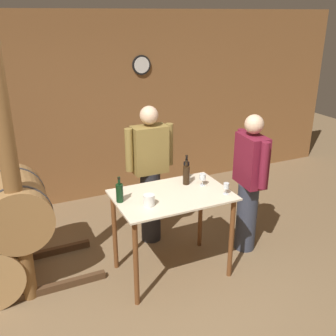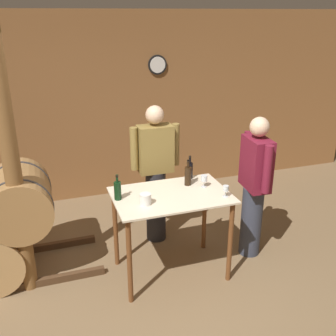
{
  "view_description": "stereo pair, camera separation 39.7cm",
  "coord_description": "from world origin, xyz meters",
  "px_view_note": "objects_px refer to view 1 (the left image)",
  "views": [
    {
      "loc": [
        -1.4,
        -2.65,
        2.65
      ],
      "look_at": [
        0.16,
        0.7,
        1.19
      ],
      "focal_mm": 42.0,
      "sensor_mm": 36.0,
      "label": 1
    },
    {
      "loc": [
        -1.03,
        -2.79,
        2.65
      ],
      "look_at": [
        0.16,
        0.7,
        1.19
      ],
      "focal_mm": 42.0,
      "sensor_mm": 36.0,
      "label": 2
    }
  ],
  "objects_px": {
    "wine_bottle_left": "(186,175)",
    "wine_glass_near_left": "(203,177)",
    "wine_glass_near_center": "(226,186)",
    "person_host": "(249,182)",
    "ice_bucket": "(149,200)",
    "person_visitor_with_scarf": "(150,173)",
    "wine_bottle_far_left": "(120,192)",
    "wine_bottle_center": "(186,169)",
    "wooden_post": "(10,171)"
  },
  "relations": [
    {
      "from": "wine_bottle_left",
      "to": "wine_glass_near_left",
      "type": "distance_m",
      "value": 0.18
    },
    {
      "from": "wine_glass_near_center",
      "to": "person_host",
      "type": "bearing_deg",
      "value": 29.34
    },
    {
      "from": "ice_bucket",
      "to": "person_visitor_with_scarf",
      "type": "relative_size",
      "value": 0.07
    },
    {
      "from": "wine_bottle_far_left",
      "to": "wine_bottle_center",
      "type": "height_order",
      "value": "wine_bottle_center"
    },
    {
      "from": "wine_bottle_far_left",
      "to": "wine_bottle_left",
      "type": "xyz_separation_m",
      "value": [
        0.78,
        0.11,
        0.01
      ]
    },
    {
      "from": "wine_bottle_far_left",
      "to": "wine_glass_near_center",
      "type": "height_order",
      "value": "wine_bottle_far_left"
    },
    {
      "from": "wooden_post",
      "to": "ice_bucket",
      "type": "height_order",
      "value": "wooden_post"
    },
    {
      "from": "wine_glass_near_center",
      "to": "wine_glass_near_left",
      "type": "bearing_deg",
      "value": 110.8
    },
    {
      "from": "wooden_post",
      "to": "wine_bottle_far_left",
      "type": "xyz_separation_m",
      "value": [
        0.93,
        -0.17,
        -0.31
      ]
    },
    {
      "from": "wooden_post",
      "to": "wine_bottle_far_left",
      "type": "height_order",
      "value": "wooden_post"
    },
    {
      "from": "person_host",
      "to": "wine_glass_near_center",
      "type": "bearing_deg",
      "value": -150.66
    },
    {
      "from": "wooden_post",
      "to": "wine_bottle_center",
      "type": "bearing_deg",
      "value": 3.0
    },
    {
      "from": "wooden_post",
      "to": "wine_bottle_center",
      "type": "height_order",
      "value": "wooden_post"
    },
    {
      "from": "wine_glass_near_left",
      "to": "ice_bucket",
      "type": "bearing_deg",
      "value": -164.5
    },
    {
      "from": "ice_bucket",
      "to": "wine_glass_near_center",
      "type": "bearing_deg",
      "value": -6.81
    },
    {
      "from": "wine_bottle_far_left",
      "to": "wine_bottle_center",
      "type": "bearing_deg",
      "value": 17.18
    },
    {
      "from": "person_host",
      "to": "person_visitor_with_scarf",
      "type": "xyz_separation_m",
      "value": [
        -0.94,
        0.66,
        0.03
      ]
    },
    {
      "from": "wine_bottle_left",
      "to": "person_visitor_with_scarf",
      "type": "xyz_separation_m",
      "value": [
        -0.19,
        0.55,
        -0.15
      ]
    },
    {
      "from": "wine_bottle_left",
      "to": "person_host",
      "type": "distance_m",
      "value": 0.78
    },
    {
      "from": "wooden_post",
      "to": "person_host",
      "type": "relative_size",
      "value": 1.64
    },
    {
      "from": "wine_bottle_center",
      "to": "person_host",
      "type": "xyz_separation_m",
      "value": [
        0.67,
        -0.27,
        -0.17
      ]
    },
    {
      "from": "ice_bucket",
      "to": "person_host",
      "type": "height_order",
      "value": "person_host"
    },
    {
      "from": "wine_glass_near_left",
      "to": "person_host",
      "type": "relative_size",
      "value": 0.08
    },
    {
      "from": "wooden_post",
      "to": "person_host",
      "type": "height_order",
      "value": "wooden_post"
    },
    {
      "from": "person_host",
      "to": "person_visitor_with_scarf",
      "type": "distance_m",
      "value": 1.15
    },
    {
      "from": "wine_glass_near_center",
      "to": "person_host",
      "type": "height_order",
      "value": "person_host"
    },
    {
      "from": "person_visitor_with_scarf",
      "to": "wine_bottle_left",
      "type": "bearing_deg",
      "value": -70.48
    },
    {
      "from": "wine_bottle_left",
      "to": "wine_glass_near_left",
      "type": "height_order",
      "value": "wine_bottle_left"
    },
    {
      "from": "wine_glass_near_left",
      "to": "wine_glass_near_center",
      "type": "distance_m",
      "value": 0.31
    },
    {
      "from": "wine_bottle_left",
      "to": "wine_glass_near_center",
      "type": "xyz_separation_m",
      "value": [
        0.25,
        -0.39,
        -0.02
      ]
    },
    {
      "from": "wine_glass_near_center",
      "to": "ice_bucket",
      "type": "relative_size",
      "value": 1.09
    },
    {
      "from": "wine_glass_near_left",
      "to": "person_host",
      "type": "height_order",
      "value": "person_host"
    },
    {
      "from": "wine_bottle_center",
      "to": "wine_bottle_far_left",
      "type": "bearing_deg",
      "value": -162.82
    },
    {
      "from": "wine_bottle_far_left",
      "to": "wine_glass_near_left",
      "type": "relative_size",
      "value": 2.0
    },
    {
      "from": "wine_bottle_left",
      "to": "wine_glass_near_center",
      "type": "relative_size",
      "value": 2.34
    },
    {
      "from": "wine_glass_near_left",
      "to": "person_host",
      "type": "bearing_deg",
      "value": -0.62
    },
    {
      "from": "wooden_post",
      "to": "person_visitor_with_scarf",
      "type": "height_order",
      "value": "wooden_post"
    },
    {
      "from": "wine_bottle_center",
      "to": "wooden_post",
      "type": "bearing_deg",
      "value": -177.0
    },
    {
      "from": "wooden_post",
      "to": "ice_bucket",
      "type": "bearing_deg",
      "value": -17.44
    },
    {
      "from": "ice_bucket",
      "to": "wine_bottle_center",
      "type": "bearing_deg",
      "value": 35.78
    },
    {
      "from": "wooden_post",
      "to": "ice_bucket",
      "type": "xyz_separation_m",
      "value": [
        1.16,
        -0.37,
        -0.36
      ]
    },
    {
      "from": "ice_bucket",
      "to": "person_host",
      "type": "distance_m",
      "value": 1.32
    },
    {
      "from": "wine_bottle_center",
      "to": "wine_glass_near_left",
      "type": "distance_m",
      "value": 0.27
    },
    {
      "from": "wooden_post",
      "to": "wine_glass_near_center",
      "type": "bearing_deg",
      "value": -13.2
    },
    {
      "from": "wine_glass_near_left",
      "to": "person_visitor_with_scarf",
      "type": "distance_m",
      "value": 0.75
    },
    {
      "from": "wine_bottle_center",
      "to": "ice_bucket",
      "type": "distance_m",
      "value": 0.79
    },
    {
      "from": "wooden_post",
      "to": "wine_glass_near_left",
      "type": "bearing_deg",
      "value": -5.33
    },
    {
      "from": "wooden_post",
      "to": "wine_glass_near_center",
      "type": "xyz_separation_m",
      "value": [
        1.96,
        -0.46,
        -0.33
      ]
    },
    {
      "from": "wooden_post",
      "to": "wine_glass_near_left",
      "type": "xyz_separation_m",
      "value": [
        1.85,
        -0.17,
        -0.32
      ]
    },
    {
      "from": "wine_bottle_left",
      "to": "wine_bottle_center",
      "type": "bearing_deg",
      "value": 62.36
    }
  ]
}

